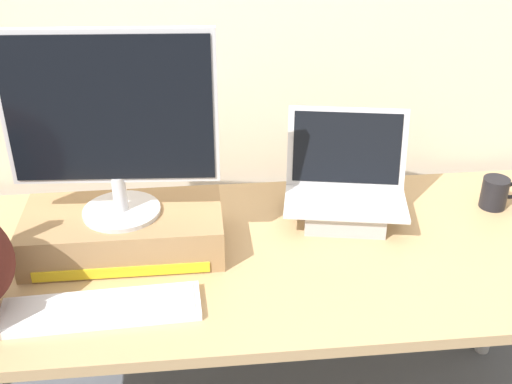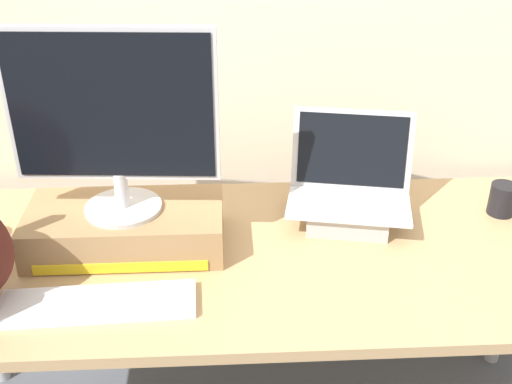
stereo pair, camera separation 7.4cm
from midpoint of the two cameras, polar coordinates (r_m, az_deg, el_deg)
desk at (r=1.73m, az=-1.23°, el=-7.13°), size 1.89×0.76×0.73m
toner_box_yellow at (r=1.72m, az=-12.88°, el=-3.46°), size 0.51×0.26×0.11m
desktop_monitor at (r=1.57m, az=-14.12°, el=6.03°), size 0.51×0.20×0.48m
open_laptop at (r=1.82m, az=6.76°, el=-0.53°), size 0.38×0.29×0.30m
external_keyboard at (r=1.54m, az=-14.97°, el=-10.04°), size 0.46×0.14×0.02m
coffee_mug at (r=1.98m, az=19.56°, el=-0.07°), size 0.12×0.08×0.09m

